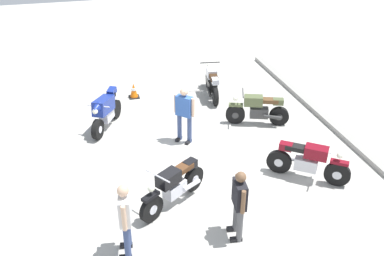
# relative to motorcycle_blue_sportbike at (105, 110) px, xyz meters

# --- Properties ---
(ground_plane) EXTENTS (40.00, 40.00, 0.00)m
(ground_plane) POSITION_rel_motorcycle_blue_sportbike_xyz_m (2.70, 2.19, -0.59)
(ground_plane) COLOR #ADAAA3
(curb_edge) EXTENTS (14.00, 0.30, 0.15)m
(curb_edge) POSITION_rel_motorcycle_blue_sportbike_xyz_m (2.70, 6.79, -0.52)
(curb_edge) COLOR gray
(curb_edge) RESTS_ON ground
(motorcycle_blue_sportbike) EXTENTS (1.83, 1.08, 1.14)m
(motorcycle_blue_sportbike) POSITION_rel_motorcycle_blue_sportbike_xyz_m (0.00, 0.00, 0.00)
(motorcycle_blue_sportbike) COLOR black
(motorcycle_blue_sportbike) RESTS_ON ground
(motorcycle_black_cruiser) EXTENTS (1.31, 1.77, 1.09)m
(motorcycle_black_cruiser) POSITION_rel_motorcycle_blue_sportbike_xyz_m (4.09, 1.21, -0.07)
(motorcycle_black_cruiser) COLOR black
(motorcycle_black_cruiser) RESTS_ON ground
(motorcycle_silver_cruiser) EXTENTS (2.09, 0.72, 1.09)m
(motorcycle_silver_cruiser) POSITION_rel_motorcycle_blue_sportbike_xyz_m (-1.36, 3.79, -0.07)
(motorcycle_silver_cruiser) COLOR black
(motorcycle_silver_cruiser) RESTS_ON ground
(motorcycle_maroon_cruiser) EXTENTS (1.35, 1.74, 1.09)m
(motorcycle_maroon_cruiser) POSITION_rel_motorcycle_blue_sportbike_xyz_m (3.95, 4.69, -0.07)
(motorcycle_maroon_cruiser) COLOR black
(motorcycle_maroon_cruiser) RESTS_ON ground
(motorcycle_olive_vintage) EXTENTS (0.95, 1.89, 1.07)m
(motorcycle_olive_vintage) POSITION_rel_motorcycle_blue_sportbike_xyz_m (0.96, 4.57, -0.11)
(motorcycle_olive_vintage) COLOR black
(motorcycle_olive_vintage) RESTS_ON ground
(person_in_white_shirt) EXTENTS (0.66, 0.37, 1.70)m
(person_in_white_shirt) POSITION_rel_motorcycle_blue_sportbike_xyz_m (5.36, -0.02, 0.38)
(person_in_white_shirt) COLOR #384772
(person_in_white_shirt) RESTS_ON ground
(person_in_black_shirt) EXTENTS (0.64, 0.34, 1.64)m
(person_in_black_shirt) POSITION_rel_motorcycle_blue_sportbike_xyz_m (5.45, 2.28, 0.33)
(person_in_black_shirt) COLOR #59595B
(person_in_black_shirt) RESTS_ON ground
(person_in_blue_shirt) EXTENTS (0.54, 0.55, 1.69)m
(person_in_blue_shirt) POSITION_rel_motorcycle_blue_sportbike_xyz_m (1.38, 2.13, 0.37)
(person_in_blue_shirt) COLOR #384772
(person_in_blue_shirt) RESTS_ON ground
(traffic_cone) EXTENTS (0.36, 0.36, 0.53)m
(traffic_cone) POSITION_rel_motorcycle_blue_sportbike_xyz_m (-1.95, 1.11, -0.33)
(traffic_cone) COLOR black
(traffic_cone) RESTS_ON ground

